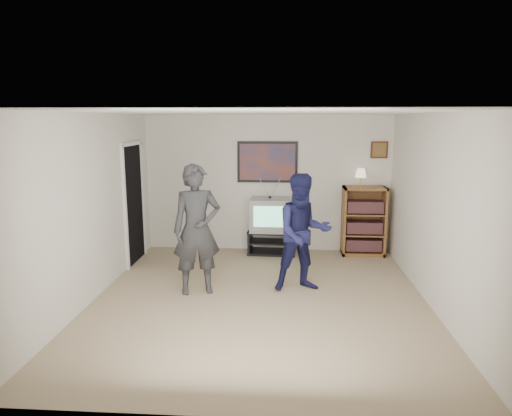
# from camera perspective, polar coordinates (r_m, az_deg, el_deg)

# --- Properties ---
(room_shell) EXTENTS (4.51, 5.00, 2.51)m
(room_shell) POSITION_cam_1_polar(r_m,az_deg,el_deg) (6.30, 0.63, 0.36)
(room_shell) COLOR #8D715A
(room_shell) RESTS_ON ground
(media_stand) EXTENTS (0.89, 0.53, 0.43)m
(media_stand) POSITION_cam_1_polar(r_m,az_deg,el_deg) (8.36, 1.99, -4.24)
(media_stand) COLOR black
(media_stand) RESTS_ON room_shell
(crt_television) EXTENTS (0.71, 0.61, 0.59)m
(crt_television) POSITION_cam_1_polar(r_m,az_deg,el_deg) (8.24, 1.74, -0.79)
(crt_television) COLOR gray
(crt_television) RESTS_ON media_stand
(bookshelf) EXTENTS (0.75, 0.43, 1.24)m
(bookshelf) POSITION_cam_1_polar(r_m,az_deg,el_deg) (8.43, 13.29, -1.59)
(bookshelf) COLOR brown
(bookshelf) RESTS_ON room_shell
(table_lamp) EXTENTS (0.20, 0.20, 0.32)m
(table_lamp) POSITION_cam_1_polar(r_m,az_deg,el_deg) (8.31, 12.96, 3.72)
(table_lamp) COLOR #FFE7C1
(table_lamp) RESTS_ON bookshelf
(person_tall) EXTENTS (0.77, 0.62, 1.82)m
(person_tall) POSITION_cam_1_polar(r_m,az_deg,el_deg) (6.39, -7.41, -2.69)
(person_tall) COLOR #2B2B2D
(person_tall) RESTS_ON room_shell
(person_short) EXTENTS (0.95, 0.81, 1.68)m
(person_short) POSITION_cam_1_polar(r_m,az_deg,el_deg) (6.48, 5.90, -3.10)
(person_short) COLOR #181942
(person_short) RESTS_ON room_shell
(controller_left) EXTENTS (0.06, 0.13, 0.04)m
(controller_left) POSITION_cam_1_polar(r_m,az_deg,el_deg) (6.52, -6.60, 0.89)
(controller_left) COLOR white
(controller_left) RESTS_ON person_tall
(controller_right) EXTENTS (0.04, 0.11, 0.03)m
(controller_right) POSITION_cam_1_polar(r_m,az_deg,el_deg) (6.65, 5.85, -1.50)
(controller_right) COLOR white
(controller_right) RESTS_ON person_short
(poster) EXTENTS (1.10, 0.03, 0.75)m
(poster) POSITION_cam_1_polar(r_m,az_deg,el_deg) (8.35, 1.44, 5.76)
(poster) COLOR black
(poster) RESTS_ON room_shell
(air_vent) EXTENTS (0.28, 0.02, 0.14)m
(air_vent) POSITION_cam_1_polar(r_m,az_deg,el_deg) (8.37, -2.35, 7.83)
(air_vent) COLOR white
(air_vent) RESTS_ON room_shell
(small_picture) EXTENTS (0.30, 0.03, 0.30)m
(small_picture) POSITION_cam_1_polar(r_m,az_deg,el_deg) (8.50, 15.15, 7.03)
(small_picture) COLOR #482316
(small_picture) RESTS_ON room_shell
(doorway) EXTENTS (0.03, 0.85, 2.00)m
(doorway) POSITION_cam_1_polar(r_m,az_deg,el_deg) (7.99, -15.08, 0.44)
(doorway) COLOR black
(doorway) RESTS_ON room_shell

